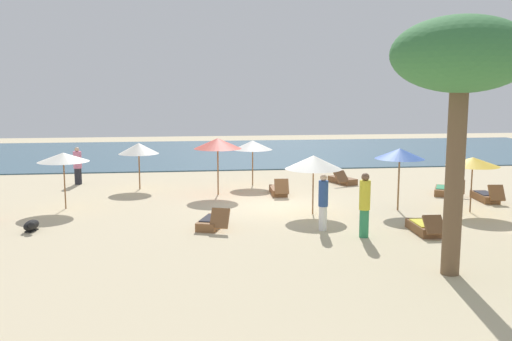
{
  "coord_description": "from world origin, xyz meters",
  "views": [
    {
      "loc": [
        -3.33,
        -20.52,
        4.46
      ],
      "look_at": [
        -0.56,
        1.7,
        1.1
      ],
      "focal_mm": 39.75,
      "sensor_mm": 36.0,
      "label": 1
    }
  ],
  "objects_px": {
    "umbrella_2": "(63,157)",
    "lounger_2": "(486,196)",
    "palm_3": "(461,60)",
    "lounger_0": "(444,190)",
    "dog": "(31,225)",
    "lounger_1": "(212,222)",
    "person_4": "(365,204)",
    "person_2": "(323,202)",
    "umbrella_6": "(400,154)",
    "umbrella_4": "(218,143)",
    "lounger_4": "(278,190)",
    "lounger_3": "(342,180)",
    "umbrella_1": "(253,145)",
    "lounger_5": "(424,227)",
    "umbrella_0": "(313,162)",
    "person_5": "(78,166)",
    "umbrella_5": "(139,148)",
    "umbrella_3": "(473,162)"
  },
  "relations": [
    {
      "from": "palm_3",
      "to": "lounger_0",
      "type": "bearing_deg",
      "value": 65.41
    },
    {
      "from": "umbrella_3",
      "to": "lounger_3",
      "type": "height_order",
      "value": "umbrella_3"
    },
    {
      "from": "umbrella_2",
      "to": "umbrella_6",
      "type": "xyz_separation_m",
      "value": [
        11.98,
        -1.72,
        0.16
      ]
    },
    {
      "from": "umbrella_0",
      "to": "person_2",
      "type": "bearing_deg",
      "value": -94.93
    },
    {
      "from": "lounger_3",
      "to": "person_5",
      "type": "relative_size",
      "value": 1.06
    },
    {
      "from": "umbrella_2",
      "to": "lounger_2",
      "type": "xyz_separation_m",
      "value": [
        16.01,
        -0.56,
        -1.72
      ]
    },
    {
      "from": "umbrella_1",
      "to": "lounger_4",
      "type": "height_order",
      "value": "umbrella_1"
    },
    {
      "from": "umbrella_4",
      "to": "person_5",
      "type": "xyz_separation_m",
      "value": [
        -6.21,
        3.26,
        -1.27
      ]
    },
    {
      "from": "umbrella_0",
      "to": "umbrella_2",
      "type": "height_order",
      "value": "umbrella_0"
    },
    {
      "from": "lounger_4",
      "to": "lounger_3",
      "type": "bearing_deg",
      "value": 33.51
    },
    {
      "from": "umbrella_1",
      "to": "lounger_5",
      "type": "distance_m",
      "value": 10.09
    },
    {
      "from": "umbrella_4",
      "to": "lounger_1",
      "type": "relative_size",
      "value": 1.34
    },
    {
      "from": "umbrella_1",
      "to": "umbrella_2",
      "type": "bearing_deg",
      "value": -150.91
    },
    {
      "from": "lounger_2",
      "to": "person_4",
      "type": "relative_size",
      "value": 0.88
    },
    {
      "from": "lounger_5",
      "to": "lounger_2",
      "type": "bearing_deg",
      "value": 44.61
    },
    {
      "from": "lounger_3",
      "to": "lounger_1",
      "type": "bearing_deg",
      "value": -130.48
    },
    {
      "from": "lounger_1",
      "to": "palm_3",
      "type": "xyz_separation_m",
      "value": [
        5.43,
        -5.18,
        4.86
      ]
    },
    {
      "from": "umbrella_2",
      "to": "lounger_2",
      "type": "bearing_deg",
      "value": -1.99
    },
    {
      "from": "umbrella_4",
      "to": "dog",
      "type": "xyz_separation_m",
      "value": [
        -6.08,
        -5.31,
        -1.93
      ]
    },
    {
      "from": "lounger_0",
      "to": "palm_3",
      "type": "relative_size",
      "value": 0.29
    },
    {
      "from": "umbrella_6",
      "to": "person_2",
      "type": "bearing_deg",
      "value": -143.63
    },
    {
      "from": "lounger_4",
      "to": "umbrella_4",
      "type": "bearing_deg",
      "value": 172.87
    },
    {
      "from": "umbrella_4",
      "to": "person_5",
      "type": "height_order",
      "value": "umbrella_4"
    },
    {
      "from": "umbrella_0",
      "to": "palm_3",
      "type": "xyz_separation_m",
      "value": [
        1.84,
        -6.68,
        3.2
      ]
    },
    {
      "from": "person_4",
      "to": "umbrella_6",
      "type": "bearing_deg",
      "value": 55.34
    },
    {
      "from": "lounger_0",
      "to": "dog",
      "type": "distance_m",
      "value": 15.92
    },
    {
      "from": "lounger_3",
      "to": "person_2",
      "type": "bearing_deg",
      "value": -109.68
    },
    {
      "from": "umbrella_5",
      "to": "person_5",
      "type": "relative_size",
      "value": 1.19
    },
    {
      "from": "lounger_4",
      "to": "person_4",
      "type": "bearing_deg",
      "value": -78.29
    },
    {
      "from": "lounger_4",
      "to": "umbrella_0",
      "type": "bearing_deg",
      "value": -80.67
    },
    {
      "from": "lounger_2",
      "to": "lounger_4",
      "type": "bearing_deg",
      "value": 163.52
    },
    {
      "from": "person_2",
      "to": "person_5",
      "type": "bearing_deg",
      "value": 133.61
    },
    {
      "from": "umbrella_2",
      "to": "palm_3",
      "type": "relative_size",
      "value": 0.34
    },
    {
      "from": "umbrella_4",
      "to": "lounger_4",
      "type": "distance_m",
      "value": 3.17
    },
    {
      "from": "umbrella_4",
      "to": "lounger_5",
      "type": "distance_m",
      "value": 9.34
    },
    {
      "from": "person_2",
      "to": "palm_3",
      "type": "xyz_separation_m",
      "value": [
        2.03,
        -4.41,
        4.12
      ]
    },
    {
      "from": "lounger_1",
      "to": "person_4",
      "type": "height_order",
      "value": "person_4"
    },
    {
      "from": "umbrella_6",
      "to": "lounger_0",
      "type": "height_order",
      "value": "umbrella_6"
    },
    {
      "from": "dog",
      "to": "umbrella_0",
      "type": "bearing_deg",
      "value": 8.04
    },
    {
      "from": "umbrella_4",
      "to": "lounger_2",
      "type": "xyz_separation_m",
      "value": [
        10.31,
        -2.63,
        -1.94
      ]
    },
    {
      "from": "lounger_4",
      "to": "person_2",
      "type": "xyz_separation_m",
      "value": [
        0.41,
        -5.98,
        0.74
      ]
    },
    {
      "from": "lounger_1",
      "to": "palm_3",
      "type": "height_order",
      "value": "palm_3"
    },
    {
      "from": "lounger_5",
      "to": "dog",
      "type": "height_order",
      "value": "lounger_5"
    },
    {
      "from": "dog",
      "to": "umbrella_2",
      "type": "bearing_deg",
      "value": 83.33
    },
    {
      "from": "person_2",
      "to": "dog",
      "type": "relative_size",
      "value": 2.23
    },
    {
      "from": "palm_3",
      "to": "umbrella_5",
      "type": "bearing_deg",
      "value": 123.75
    },
    {
      "from": "umbrella_2",
      "to": "lounger_2",
      "type": "height_order",
      "value": "umbrella_2"
    },
    {
      "from": "umbrella_6",
      "to": "umbrella_1",
      "type": "bearing_deg",
      "value": 128.3
    },
    {
      "from": "umbrella_4",
      "to": "lounger_3",
      "type": "height_order",
      "value": "umbrella_4"
    },
    {
      "from": "umbrella_2",
      "to": "palm_3",
      "type": "bearing_deg",
      "value": -39.07
    }
  ]
}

